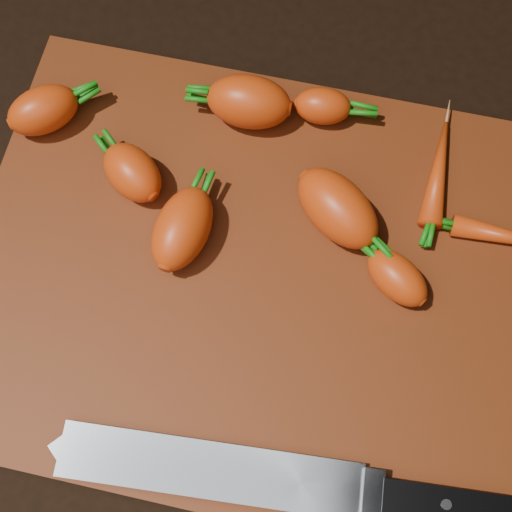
# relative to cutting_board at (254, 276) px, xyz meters

# --- Properties ---
(ground) EXTENTS (2.00, 2.00, 0.01)m
(ground) POSITION_rel_cutting_board_xyz_m (0.00, 0.00, -0.01)
(ground) COLOR black
(cutting_board) EXTENTS (0.50, 0.40, 0.01)m
(cutting_board) POSITION_rel_cutting_board_xyz_m (0.00, 0.00, 0.00)
(cutting_board) COLOR #5E250D
(cutting_board) RESTS_ON ground
(carrot_0) EXTENTS (0.08, 0.08, 0.04)m
(carrot_0) POSITION_rel_cutting_board_xyz_m (-0.22, 0.11, 0.03)
(carrot_0) COLOR #CA3B0C
(carrot_0) RESTS_ON cutting_board
(carrot_1) EXTENTS (0.08, 0.07, 0.04)m
(carrot_1) POSITION_rel_cutting_board_xyz_m (-0.12, 0.06, 0.03)
(carrot_1) COLOR #CA3B0C
(carrot_1) RESTS_ON cutting_board
(carrot_2) EXTENTS (0.10, 0.09, 0.05)m
(carrot_2) POSITION_rel_cutting_board_xyz_m (0.06, 0.07, 0.03)
(carrot_2) COLOR #CA3B0C
(carrot_2) RESTS_ON cutting_board
(carrot_3) EXTENTS (0.06, 0.09, 0.05)m
(carrot_3) POSITION_rel_cutting_board_xyz_m (-0.07, 0.02, 0.03)
(carrot_3) COLOR #CA3B0C
(carrot_3) RESTS_ON cutting_board
(carrot_4) EXTENTS (0.08, 0.05, 0.05)m
(carrot_4) POSITION_rel_cutting_board_xyz_m (-0.04, 0.15, 0.03)
(carrot_4) COLOR #CA3B0C
(carrot_4) RESTS_ON cutting_board
(carrot_5) EXTENTS (0.06, 0.04, 0.03)m
(carrot_5) POSITION_rel_cutting_board_xyz_m (0.03, 0.17, 0.02)
(carrot_5) COLOR #CA3B0C
(carrot_5) RESTS_ON cutting_board
(carrot_6) EXTENTS (0.07, 0.06, 0.04)m
(carrot_6) POSITION_rel_cutting_board_xyz_m (0.12, 0.02, 0.02)
(carrot_6) COLOR #CA3B0C
(carrot_6) RESTS_ON cutting_board
(carrot_7) EXTENTS (0.02, 0.11, 0.02)m
(carrot_7) POSITION_rel_cutting_board_xyz_m (0.14, 0.13, 0.02)
(carrot_7) COLOR #CA3B0C
(carrot_7) RESTS_ON cutting_board
(knife) EXTENTS (0.39, 0.06, 0.02)m
(knife) POSITION_rel_cutting_board_xyz_m (0.03, -0.17, 0.02)
(knife) COLOR gray
(knife) RESTS_ON cutting_board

